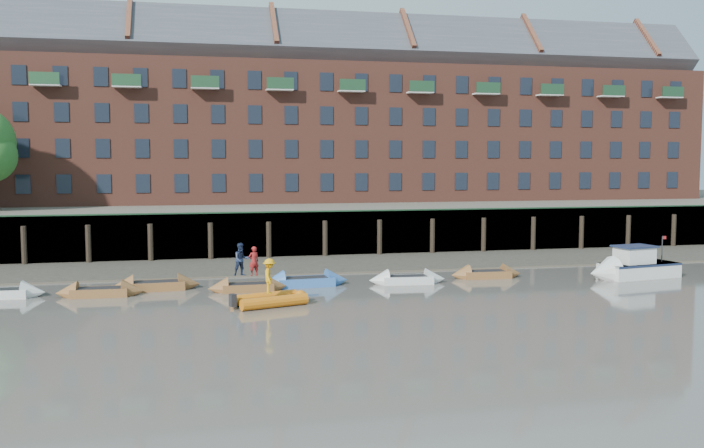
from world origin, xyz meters
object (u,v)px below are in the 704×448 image
object	(u,v)px
rib_tender	(272,299)
person_rower_a	(254,261)
rowboat_1	(100,292)
rowboat_4	(305,282)
person_rower_b	(241,259)
rowboat_3	(248,287)
motor_launch	(626,268)
rowboat_6	(486,274)
person_rib_crew	(270,276)
rowboat_2	(156,286)
rowboat_5	(407,280)

from	to	relation	value
rib_tender	person_rower_a	bearing A→B (deg)	78.86
rowboat_1	rowboat_4	size ratio (longest dim) A/B	0.89
rowboat_4	person_rower_a	xyz separation A→B (m)	(-2.88, -0.89, 1.34)
person_rower_b	rowboat_1	bearing A→B (deg)	165.22
rowboat_1	person_rower_b	distance (m)	7.29
rowboat_4	person_rower_b	size ratio (longest dim) A/B	2.81
rowboat_3	motor_launch	bearing A→B (deg)	-2.50
motor_launch	person_rower_b	bearing A→B (deg)	-11.11
rowboat_6	person_rower_a	xyz separation A→B (m)	(-13.68, -1.42, 1.37)
rowboat_4	person_rib_crew	world-z (taller)	person_rib_crew
rib_tender	motor_launch	xyz separation A→B (m)	(21.10, 3.63, 0.34)
rowboat_4	person_rower_b	xyz separation A→B (m)	(-3.52, -0.80, 1.44)
person_rower_a	rowboat_4	bearing A→B (deg)	179.60
rib_tender	person_rib_crew	world-z (taller)	person_rib_crew
rowboat_3	motor_launch	world-z (taller)	motor_launch
rowboat_2	person_rower_b	distance (m)	4.85
rowboat_4	person_rower_a	size ratio (longest dim) A/B	3.14
rowboat_1	person_rower_a	world-z (taller)	person_rower_a
person_rower_a	person_rib_crew	distance (m)	4.25
rowboat_1	rowboat_2	world-z (taller)	rowboat_2
rowboat_1	person_rib_crew	bearing A→B (deg)	-26.26
rowboat_3	rowboat_6	xyz separation A→B (m)	(14.02, 1.47, 0.01)
rowboat_1	person_rib_crew	distance (m)	9.33
rowboat_6	person_rower_a	distance (m)	13.83
motor_launch	person_rower_a	bearing A→B (deg)	-10.93
rowboat_2	rowboat_3	distance (m)	4.95
rowboat_2	motor_launch	world-z (taller)	motor_launch
rowboat_3	person_rower_a	world-z (taller)	person_rower_a
rowboat_2	rowboat_1	bearing A→B (deg)	-158.91
rowboat_1	motor_launch	bearing A→B (deg)	0.54
person_rower_b	rowboat_2	bearing A→B (deg)	149.19
person_rower_a	rowboat_3	bearing A→B (deg)	-8.44
rowboat_5	rowboat_6	bearing A→B (deg)	13.81
rowboat_2	rowboat_3	xyz separation A→B (m)	(4.75, -1.42, -0.02)
rowboat_4	rib_tender	bearing A→B (deg)	-119.39
motor_launch	person_rib_crew	distance (m)	21.58
rowboat_2	rowboat_5	world-z (taller)	rowboat_2
rowboat_6	person_rower_b	distance (m)	14.47
person_rower_a	person_rower_b	xyz separation A→B (m)	(-0.64, 0.08, 0.09)
rowboat_4	person_rib_crew	size ratio (longest dim) A/B	2.91
rowboat_4	rowboat_6	bearing A→B (deg)	-1.25
rowboat_2	person_rower_a	world-z (taller)	person_rower_a
rowboat_1	rib_tender	size ratio (longest dim) A/B	1.16
motor_launch	person_rower_a	size ratio (longest dim) A/B	3.93
rowboat_2	rib_tender	bearing A→B (deg)	-48.31
motor_launch	rowboat_6	bearing A→B (deg)	-23.00
person_rower_a	person_rib_crew	size ratio (longest dim) A/B	0.93
rowboat_2	person_rib_crew	distance (m)	7.92
rowboat_6	motor_launch	world-z (taller)	motor_launch
motor_launch	rowboat_2	bearing A→B (deg)	-13.63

